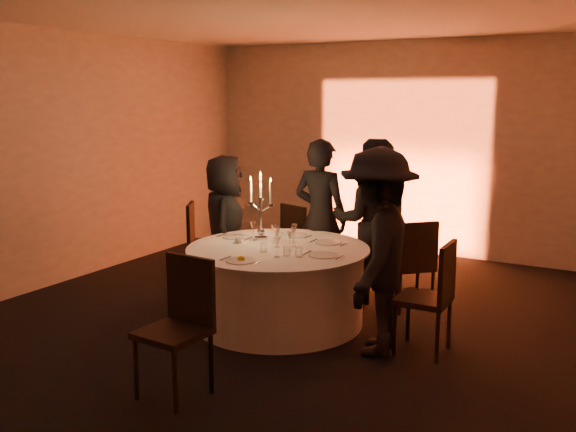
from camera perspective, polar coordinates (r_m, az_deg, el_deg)
The scene contains 33 objects.
floor at distance 6.53m, azimuth -0.87°, elevation -9.38°, with size 7.00×7.00×0.00m, color black.
ceiling at distance 6.17m, azimuth -0.96°, elevation 17.76°, with size 7.00×7.00×0.00m, color silver.
wall_back at distance 9.35m, azimuth 10.05°, elevation 6.01°, with size 7.00×7.00×0.00m, color #A49E98.
wall_left at distance 8.10m, azimuth -19.61°, elevation 4.85°, with size 7.00×7.00×0.00m, color #A49E98.
uplighter_fixture at distance 9.30m, azimuth 9.14°, elevation -3.05°, with size 0.25×0.12×0.10m, color black.
banquet_table at distance 6.40m, azimuth -0.88°, elevation -6.15°, with size 1.80×1.80×0.77m.
chair_left at distance 7.89m, azimuth -7.82°, elevation -1.86°, with size 0.57×0.57×0.96m.
chair_back_left at distance 7.74m, azimuth 1.06°, elevation -2.00°, with size 0.53×0.53×0.96m.
chair_back_right at distance 6.82m, azimuth 11.07°, elevation -3.87°, with size 0.60×0.60×0.97m.
chair_right at distance 5.73m, azimuth 12.78°, elevation -6.55°, with size 0.45×0.45×1.01m.
chair_front at distance 4.94m, azimuth -9.52°, elevation -8.92°, with size 0.49×0.49×1.05m.
guest_left at distance 7.29m, azimuth -5.61°, elevation -0.80°, with size 0.77×0.50×1.59m, color black.
guest_back_left at distance 7.19m, azimuth 2.92°, elevation -0.17°, with size 0.65×0.42×1.77m, color black.
guest_back_right at distance 7.02m, azimuth 7.46°, elevation -0.45°, with size 0.87×0.68×1.79m, color black.
guest_right at distance 5.61m, azimuth 7.95°, elevation -3.16°, with size 1.17×0.67×1.81m, color black.
plate_left at distance 6.75m, azimuth -4.77°, elevation -1.87°, with size 0.36×0.25×0.01m.
plate_back_left at distance 6.81m, azimuth 0.52°, elevation -1.71°, with size 0.36×0.29×0.01m.
plate_back_right at distance 6.48m, azimuth 3.61°, elevation -2.37°, with size 0.35×0.27×0.01m.
plate_right at distance 5.98m, azimuth 3.14°, elevation -3.49°, with size 0.36×0.27×0.01m.
plate_front at distance 5.79m, azimuth -4.19°, elevation -3.87°, with size 0.36×0.27×0.08m.
coffee_cup at distance 6.50m, azimuth -4.43°, elevation -2.14°, with size 0.11×0.11×0.07m.
candelabra at distance 6.62m, azimuth -2.43°, elevation 0.04°, with size 0.30×0.14×0.71m.
wine_glass_a at distance 6.47m, azimuth 0.58°, elevation -1.19°, with size 0.07×0.07×0.19m.
wine_glass_b at distance 6.44m, azimuth -1.21°, elevation -1.26°, with size 0.07×0.07×0.19m.
wine_glass_c at distance 6.27m, azimuth -1.00°, elevation -1.58°, with size 0.07×0.07×0.19m.
wine_glass_d at distance 6.59m, azimuth -3.11°, elevation -0.98°, with size 0.07×0.07×0.19m.
wine_glass_e at distance 5.89m, azimuth -0.98°, elevation -2.39°, with size 0.07×0.07×0.19m.
wine_glass_f at distance 6.29m, azimuth 0.48°, elevation -1.54°, with size 0.07×0.07×0.19m.
wine_glass_g at distance 6.13m, azimuth 0.14°, elevation -1.86°, with size 0.07×0.07×0.19m.
tumbler_a at distance 5.92m, azimuth 0.97°, elevation -3.23°, with size 0.07×0.07×0.09m, color silver.
tumbler_b at distance 6.11m, azimuth -2.19°, elevation -2.81°, with size 0.07×0.07×0.09m, color silver.
tumbler_c at distance 6.67m, azimuth -0.86°, elevation -1.64°, with size 0.07×0.07×0.09m, color silver.
tumbler_d at distance 5.96m, azimuth -0.11°, elevation -3.14°, with size 0.07×0.07×0.09m, color silver.
Camera 1 is at (3.10, -5.29, 2.25)m, focal length 40.00 mm.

